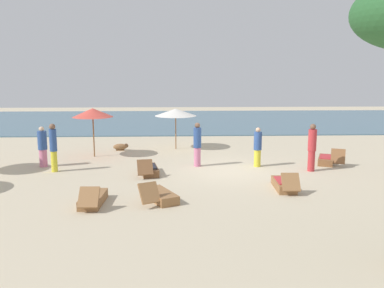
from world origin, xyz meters
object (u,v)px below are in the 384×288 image
Objects in this scene: person_4 at (43,147)px; dog at (121,147)px; lounger_4 at (159,195)px; person_2 at (197,144)px; lounger_3 at (93,199)px; person_0 at (53,147)px; person_3 at (258,147)px; umbrella_0 at (93,113)px; lounger_5 at (327,160)px; lounger_1 at (149,170)px; umbrella_1 at (176,112)px; person_1 at (312,147)px; lounger_2 at (284,184)px.

person_4 reaches higher than dog.
dog is (-2.27, 8.33, 0.02)m from lounger_4.
person_2 is at bearing -44.86° from dog.
person_2 is at bearing 55.52° from lounger_3.
person_0 is 2.45× the size of dog.
lounger_3 is 7.64m from person_3.
person_4 is at bearing 178.52° from person_2.
person_3 reaches higher than lounger_4.
umbrella_0 is 1.31× the size of lounger_5.
lounger_1 is 0.95× the size of person_2.
lounger_5 is at bearing -29.46° from umbrella_1.
person_1 is at bearing -19.12° from umbrella_0.
person_2 reaches higher than lounger_3.
dog is (-9.32, 3.39, 0.01)m from lounger_5.
lounger_2 is 4.32m from lounger_4.
person_1 is at bearing -6.24° from person_4.
lounger_1 is 2.25× the size of dog.
lounger_4 is 4.94m from person_2.
person_0 is at bearing 137.72° from lounger_4.
lounger_1 is 1.04× the size of person_4.
umbrella_1 is 9.42m from lounger_3.
lounger_2 is 0.97× the size of lounger_4.
lounger_4 is 1.04× the size of person_4.
dog is at bearing 160.02° from lounger_5.
person_1 is 1.12× the size of person_4.
lounger_4 reaches higher than dog.
lounger_2 is at bearing 14.68° from lounger_4.
person_0 is at bearing -135.77° from umbrella_1.
umbrella_1 reaches higher than person_2.
umbrella_1 reaches higher than person_1.
dog is (-6.19, 3.81, -0.65)m from person_3.
dog is (2.77, 3.49, -0.66)m from person_4.
person_4 is (-3.05, 5.12, 0.68)m from lounger_3.
person_0 is at bearing -109.16° from umbrella_0.
umbrella_1 is at bearing 6.31° from dog.
lounger_5 is at bearing -19.98° from dog.
lounger_1 is at bearing -168.32° from lounger_5.
person_1 is 1.15× the size of person_3.
lounger_2 is at bearing -22.09° from person_4.
lounger_1 is at bearing -146.31° from person_2.
lounger_5 is 0.94× the size of person_2.
umbrella_1 is at bearing 150.54° from lounger_5.
person_4 reaches higher than lounger_4.
lounger_2 is at bearing -25.76° from lounger_1.
person_2 is at bearing 33.69° from lounger_1.
lounger_1 is 3.41m from lounger_4.
dog is (2.06, 4.40, -0.82)m from person_0.
person_4 is at bearing -130.72° from umbrella_0.
umbrella_0 is at bearing 70.84° from person_0.
person_0 is 4.93m from dog.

